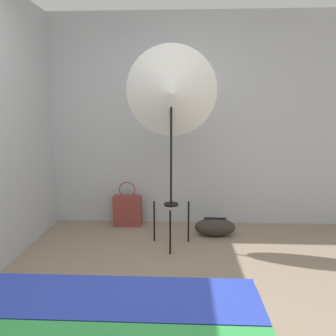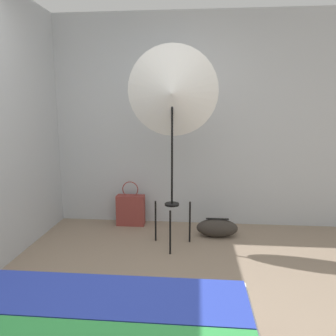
% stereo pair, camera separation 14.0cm
% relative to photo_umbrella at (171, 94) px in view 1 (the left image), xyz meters
% --- Properties ---
extents(wall_back, '(8.00, 0.05, 2.60)m').
position_rel_photo_umbrella_xyz_m(wall_back, '(-0.12, 0.77, -0.31)').
color(wall_back, '#B7BCC1').
rests_on(wall_back, ground_plane).
extents(photo_umbrella, '(0.93, 0.39, 2.09)m').
position_rel_photo_umbrella_xyz_m(photo_umbrella, '(0.00, 0.00, 0.00)').
color(photo_umbrella, black).
rests_on(photo_umbrella, ground_plane).
extents(tote_bag, '(0.35, 0.15, 0.57)m').
position_rel_photo_umbrella_xyz_m(tote_bag, '(-0.57, 0.59, -1.41)').
color(tote_bag, brown).
rests_on(tote_bag, ground_plane).
extents(duffel_bag, '(0.47, 0.21, 0.22)m').
position_rel_photo_umbrella_xyz_m(duffel_bag, '(0.50, 0.29, -1.50)').
color(duffel_bag, '#332D28').
rests_on(duffel_bag, ground_plane).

